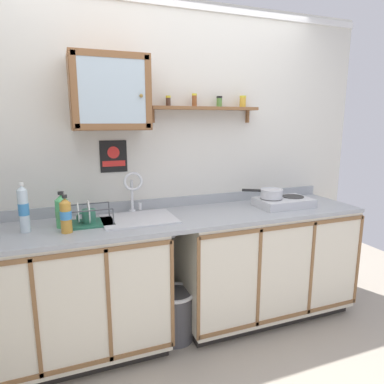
% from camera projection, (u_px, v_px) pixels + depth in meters
% --- Properties ---
extents(floor, '(5.90, 5.90, 0.00)m').
position_uv_depth(floor, '(205.00, 365.00, 2.34)').
color(floor, '#9E9384').
rests_on(floor, ground).
extents(back_wall, '(3.50, 0.07, 2.53)m').
position_uv_depth(back_wall, '(169.00, 166.00, 2.78)').
color(back_wall, silver).
rests_on(back_wall, ground).
extents(lower_cabinet_run, '(1.27, 0.62, 0.91)m').
position_uv_depth(lower_cabinet_run, '(72.00, 295.00, 2.36)').
color(lower_cabinet_run, black).
rests_on(lower_cabinet_run, ground).
extents(lower_cabinet_run_right, '(1.45, 0.62, 0.91)m').
position_uv_depth(lower_cabinet_run_right, '(263.00, 263.00, 2.90)').
color(lower_cabinet_run_right, black).
rests_on(lower_cabinet_run_right, ground).
extents(countertop, '(2.86, 0.65, 0.03)m').
position_uv_depth(countertop, '(183.00, 218.00, 2.55)').
color(countertop, '#9EA3A8').
rests_on(countertop, lower_cabinet_run).
extents(backsplash, '(2.86, 0.02, 0.08)m').
position_uv_depth(backsplash, '(171.00, 202.00, 2.81)').
color(backsplash, '#9EA3A8').
rests_on(backsplash, countertop).
extents(sink, '(0.51, 0.43, 0.43)m').
position_uv_depth(sink, '(138.00, 221.00, 2.47)').
color(sink, silver).
rests_on(sink, countertop).
extents(hot_plate_stove, '(0.44, 0.29, 0.07)m').
position_uv_depth(hot_plate_stove, '(284.00, 202.00, 2.83)').
color(hot_plate_stove, silver).
rests_on(hot_plate_stove, countertop).
extents(saucepan, '(0.30, 0.22, 0.08)m').
position_uv_depth(saucepan, '(271.00, 193.00, 2.80)').
color(saucepan, silver).
rests_on(saucepan, hot_plate_stove).
extents(bottle_water_clear_0, '(0.06, 0.06, 0.32)m').
position_uv_depth(bottle_water_clear_0, '(24.00, 209.00, 2.15)').
color(bottle_water_clear_0, silver).
rests_on(bottle_water_clear_0, countertop).
extents(bottle_soda_green_1, '(0.09, 0.09, 0.24)m').
position_uv_depth(bottle_soda_green_1, '(62.00, 211.00, 2.26)').
color(bottle_soda_green_1, '#4CB266').
rests_on(bottle_soda_green_1, countertop).
extents(bottle_juice_amber_2, '(0.07, 0.07, 0.24)m').
position_uv_depth(bottle_juice_amber_2, '(66.00, 215.00, 2.15)').
color(bottle_juice_amber_2, gold).
rests_on(bottle_juice_amber_2, countertop).
extents(dish_rack, '(0.30, 0.22, 0.17)m').
position_uv_depth(dish_rack, '(89.00, 219.00, 2.34)').
color(dish_rack, '#26664C').
rests_on(dish_rack, countertop).
extents(mug, '(0.13, 0.09, 0.10)m').
position_uv_depth(mug, '(89.00, 217.00, 2.34)').
color(mug, '#337259').
rests_on(mug, countertop).
extents(wall_cabinet, '(0.52, 0.34, 0.50)m').
position_uv_depth(wall_cabinet, '(109.00, 93.00, 2.34)').
color(wall_cabinet, brown).
extents(spice_shelf, '(0.88, 0.14, 0.22)m').
position_uv_depth(spice_shelf, '(207.00, 107.00, 2.71)').
color(spice_shelf, brown).
extents(warning_sign, '(0.20, 0.01, 0.24)m').
position_uv_depth(warning_sign, '(114.00, 157.00, 2.58)').
color(warning_sign, black).
extents(trash_bin, '(0.31, 0.31, 0.39)m').
position_uv_depth(trash_bin, '(175.00, 314.00, 2.60)').
color(trash_bin, '#4C4C51').
rests_on(trash_bin, ground).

